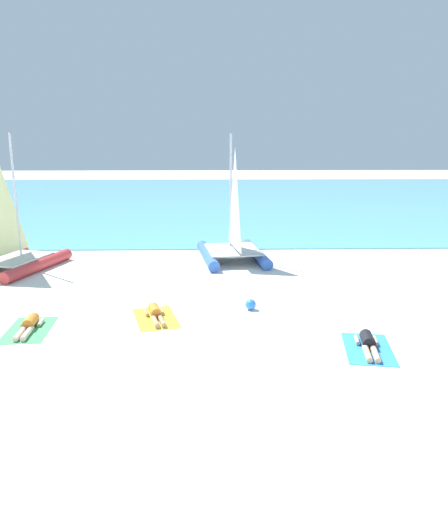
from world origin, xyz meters
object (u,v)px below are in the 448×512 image
object	(u,v)px
beach_ball	(251,304)
sunbather_left	(29,324)
towel_middle	(156,318)
sailboat_red	(12,250)
sunbather_middle	(155,313)
towel_left	(29,330)
towel_right	(368,349)
sailboat_blue	(233,242)
sunbather_right	(368,343)

from	to	relation	value
beach_ball	sunbather_left	bearing A→B (deg)	-166.87
towel_middle	sailboat_red	bearing A→B (deg)	137.87
sunbather_left	sunbather_middle	distance (m)	3.34
towel_left	sunbather_left	world-z (taller)	sunbather_left
towel_right	sailboat_blue	bearing A→B (deg)	107.79
sailboat_red	beach_ball	distance (m)	10.02
towel_middle	sunbather_middle	xyz separation A→B (m)	(-0.02, 0.06, 0.13)
towel_right	towel_middle	bearing A→B (deg)	157.33
towel_left	sunbather_middle	bearing A→B (deg)	14.88
sunbather_left	sunbather_middle	bearing A→B (deg)	10.12
sailboat_blue	towel_left	size ratio (longest dim) A/B	2.70
towel_middle	towel_right	distance (m)	5.76
towel_middle	sunbather_middle	world-z (taller)	sunbather_middle
towel_left	beach_ball	size ratio (longest dim) A/B	5.89
towel_left	beach_ball	xyz separation A→B (m)	(5.96, 1.46, 0.16)
towel_middle	sunbather_right	bearing A→B (deg)	-22.02
sunbather_left	sunbather_middle	size ratio (longest dim) A/B	1.01
towel_middle	beach_ball	bearing A→B (deg)	13.75
sailboat_red	towel_left	xyz separation A→B (m)	(2.81, -6.28, -0.76)
sunbather_middle	towel_middle	bearing A→B (deg)	-90.00
sunbather_left	sunbather_right	distance (m)	8.70
sailboat_blue	sailboat_red	xyz separation A→B (m)	(-8.49, -1.29, 0.00)
sunbather_left	towel_right	bearing A→B (deg)	-13.51
beach_ball	towel_left	bearing A→B (deg)	-166.25
sunbather_right	beach_ball	world-z (taller)	beach_ball
sunbather_middle	sunbather_right	xyz separation A→B (m)	(5.34, -2.22, 0.00)
towel_left	towel_middle	bearing A→B (deg)	13.74
sailboat_red	towel_right	size ratio (longest dim) A/B	2.70
towel_left	sunbather_left	distance (m)	0.14
sailboat_red	towel_middle	size ratio (longest dim) A/B	2.70
towel_left	sunbather_right	xyz separation A→B (m)	(8.58, -1.36, 0.13)
sunbather_left	beach_ball	bearing A→B (deg)	9.49
towel_right	sunbather_right	xyz separation A→B (m)	(0.01, 0.07, 0.13)
towel_middle	towel_right	bearing A→B (deg)	-22.67
sailboat_blue	towel_right	distance (m)	9.47
sunbather_middle	sunbather_right	bearing A→B (deg)	-37.87
sailboat_red	sunbather_left	distance (m)	6.84
sunbather_left	beach_ball	distance (m)	6.13
sunbather_right	beach_ball	distance (m)	3.84
towel_left	beach_ball	bearing A→B (deg)	13.75
beach_ball	towel_right	bearing A→B (deg)	-47.88
sunbather_left	sunbather_right	world-z (taller)	same
sailboat_red	towel_middle	xyz separation A→B (m)	(6.06, -5.48, -0.76)
towel_right	sunbather_right	size ratio (longest dim) A/B	1.21
sunbather_right	sailboat_blue	bearing A→B (deg)	116.71
sailboat_blue	sunbather_right	bearing A→B (deg)	-79.84
sunbather_left	sunbather_right	xyz separation A→B (m)	(8.58, -1.42, 0.00)
towel_right	beach_ball	distance (m)	3.89
beach_ball	sailboat_blue	bearing A→B (deg)	92.60
towel_left	towel_right	size ratio (longest dim) A/B	1.00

